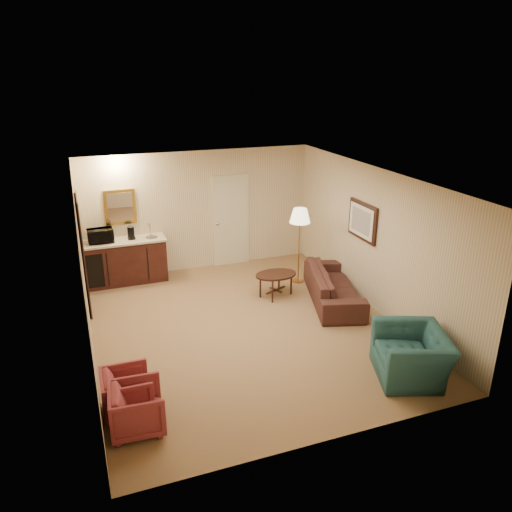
{
  "coord_description": "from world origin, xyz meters",
  "views": [
    {
      "loc": [
        -2.46,
        -7.24,
        4.2
      ],
      "look_at": [
        0.4,
        0.5,
        1.09
      ],
      "focal_mm": 35.0,
      "sensor_mm": 36.0,
      "label": 1
    }
  ],
  "objects_px": {
    "sofa": "(334,281)",
    "teal_armchair": "(412,347)",
    "coffee_maker": "(131,233)",
    "coffee_table": "(276,285)",
    "waste_bin": "(159,272)",
    "wetbar_cabinet": "(126,261)",
    "floor_lamp": "(299,246)",
    "microwave": "(100,234)",
    "rose_chair_near": "(137,407)",
    "rose_chair_far": "(127,390)"
  },
  "relations": [
    {
      "from": "sofa",
      "to": "teal_armchair",
      "type": "relative_size",
      "value": 1.96
    },
    {
      "from": "coffee_maker",
      "to": "sofa",
      "type": "bearing_deg",
      "value": -36.61
    },
    {
      "from": "microwave",
      "to": "waste_bin",
      "type": "bearing_deg",
      "value": -7.5
    },
    {
      "from": "rose_chair_near",
      "to": "coffee_maker",
      "type": "bearing_deg",
      "value": -3.1
    },
    {
      "from": "rose_chair_far",
      "to": "coffee_table",
      "type": "relative_size",
      "value": 0.78
    },
    {
      "from": "rose_chair_far",
      "to": "floor_lamp",
      "type": "height_order",
      "value": "floor_lamp"
    },
    {
      "from": "rose_chair_near",
      "to": "rose_chair_far",
      "type": "bearing_deg",
      "value": 14.41
    },
    {
      "from": "coffee_maker",
      "to": "wetbar_cabinet",
      "type": "bearing_deg",
      "value": -177.71
    },
    {
      "from": "sofa",
      "to": "floor_lamp",
      "type": "distance_m",
      "value": 1.16
    },
    {
      "from": "waste_bin",
      "to": "coffee_maker",
      "type": "bearing_deg",
      "value": 170.65
    },
    {
      "from": "wetbar_cabinet",
      "to": "rose_chair_far",
      "type": "distance_m",
      "value": 4.35
    },
    {
      "from": "rose_chair_near",
      "to": "floor_lamp",
      "type": "relative_size",
      "value": 0.42
    },
    {
      "from": "wetbar_cabinet",
      "to": "teal_armchair",
      "type": "xyz_separation_m",
      "value": [
        3.43,
        -4.92,
        0.01
      ]
    },
    {
      "from": "rose_chair_near",
      "to": "rose_chair_far",
      "type": "xyz_separation_m",
      "value": [
        -0.08,
        0.4,
        -0.01
      ]
    },
    {
      "from": "wetbar_cabinet",
      "to": "coffee_maker",
      "type": "xyz_separation_m",
      "value": [
        0.15,
        0.01,
        0.59
      ]
    },
    {
      "from": "wetbar_cabinet",
      "to": "teal_armchair",
      "type": "distance_m",
      "value": 6.0
    },
    {
      "from": "sofa",
      "to": "floor_lamp",
      "type": "xyz_separation_m",
      "value": [
        -0.25,
        1.07,
        0.38
      ]
    },
    {
      "from": "sofa",
      "to": "coffee_maker",
      "type": "height_order",
      "value": "coffee_maker"
    },
    {
      "from": "wetbar_cabinet",
      "to": "coffee_table",
      "type": "xyz_separation_m",
      "value": [
        2.64,
        -1.72,
        -0.22
      ]
    },
    {
      "from": "floor_lamp",
      "to": "microwave",
      "type": "relative_size",
      "value": 3.22
    },
    {
      "from": "rose_chair_near",
      "to": "coffee_maker",
      "type": "relative_size",
      "value": 2.48
    },
    {
      "from": "teal_armchair",
      "to": "rose_chair_far",
      "type": "bearing_deg",
      "value": -79.1
    },
    {
      "from": "rose_chair_far",
      "to": "microwave",
      "type": "xyz_separation_m",
      "value": [
        0.04,
        4.34,
        0.77
      ]
    },
    {
      "from": "rose_chair_near",
      "to": "sofa",
      "type": "bearing_deg",
      "value": -55.2
    },
    {
      "from": "wetbar_cabinet",
      "to": "sofa",
      "type": "xyz_separation_m",
      "value": [
        3.6,
        -2.3,
        -0.05
      ]
    },
    {
      "from": "teal_armchair",
      "to": "floor_lamp",
      "type": "height_order",
      "value": "floor_lamp"
    },
    {
      "from": "wetbar_cabinet",
      "to": "coffee_maker",
      "type": "bearing_deg",
      "value": 5.08
    },
    {
      "from": "microwave",
      "to": "floor_lamp",
      "type": "bearing_deg",
      "value": -21.11
    },
    {
      "from": "rose_chair_far",
      "to": "coffee_maker",
      "type": "height_order",
      "value": "coffee_maker"
    },
    {
      "from": "microwave",
      "to": "coffee_maker",
      "type": "bearing_deg",
      "value": -3.45
    },
    {
      "from": "waste_bin",
      "to": "coffee_maker",
      "type": "height_order",
      "value": "coffee_maker"
    },
    {
      "from": "sofa",
      "to": "coffee_table",
      "type": "relative_size",
      "value": 2.58
    },
    {
      "from": "rose_chair_far",
      "to": "coffee_table",
      "type": "height_order",
      "value": "rose_chair_far"
    },
    {
      "from": "sofa",
      "to": "teal_armchair",
      "type": "xyz_separation_m",
      "value": [
        -0.17,
        -2.62,
        0.06
      ]
    },
    {
      "from": "waste_bin",
      "to": "coffee_maker",
      "type": "distance_m",
      "value": 1.04
    },
    {
      "from": "coffee_table",
      "to": "wetbar_cabinet",
      "type": "bearing_deg",
      "value": 146.96
    },
    {
      "from": "teal_armchair",
      "to": "waste_bin",
      "type": "distance_m",
      "value": 5.6
    },
    {
      "from": "sofa",
      "to": "floor_lamp",
      "type": "bearing_deg",
      "value": 29.87
    },
    {
      "from": "rose_chair_far",
      "to": "waste_bin",
      "type": "xyz_separation_m",
      "value": [
        1.15,
        4.25,
        -0.17
      ]
    },
    {
      "from": "teal_armchair",
      "to": "floor_lamp",
      "type": "distance_m",
      "value": 3.7
    },
    {
      "from": "microwave",
      "to": "rose_chair_near",
      "type": "bearing_deg",
      "value": -92.54
    },
    {
      "from": "coffee_maker",
      "to": "coffee_table",
      "type": "bearing_deg",
      "value": -37.54
    },
    {
      "from": "rose_chair_far",
      "to": "waste_bin",
      "type": "relative_size",
      "value": 2.1
    },
    {
      "from": "wetbar_cabinet",
      "to": "waste_bin",
      "type": "relative_size",
      "value": 5.41
    },
    {
      "from": "coffee_table",
      "to": "waste_bin",
      "type": "height_order",
      "value": "coffee_table"
    },
    {
      "from": "sofa",
      "to": "floor_lamp",
      "type": "height_order",
      "value": "floor_lamp"
    },
    {
      "from": "sofa",
      "to": "rose_chair_far",
      "type": "xyz_separation_m",
      "value": [
        -4.1,
        -2.02,
        -0.1
      ]
    },
    {
      "from": "wetbar_cabinet",
      "to": "microwave",
      "type": "relative_size",
      "value": 3.32
    },
    {
      "from": "waste_bin",
      "to": "rose_chair_far",
      "type": "bearing_deg",
      "value": -105.14
    },
    {
      "from": "rose_chair_near",
      "to": "teal_armchair",
      "type": "bearing_deg",
      "value": -89.19
    }
  ]
}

